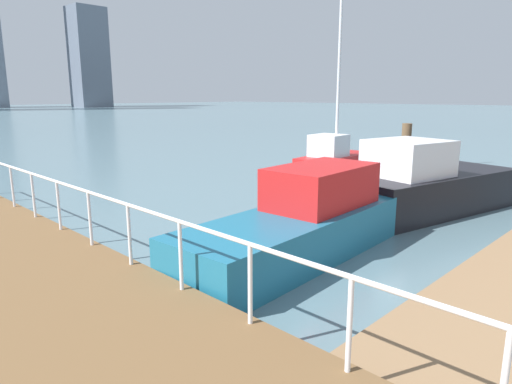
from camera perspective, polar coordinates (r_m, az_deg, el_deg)
name	(u,v)px	position (r m, az deg, el deg)	size (l,w,h in m)	color
ground_plane	(93,191)	(16.46, -19.91, 0.09)	(300.00, 300.00, 0.00)	slate
boardwalk_railing	(295,278)	(5.17, 5.01, -10.81)	(0.06, 27.59, 1.08)	white
dock_piling_0	(405,160)	(15.43, 18.27, 3.87)	(0.30, 0.30, 2.34)	brown
dock_piling_1	(377,169)	(15.16, 15.01, 2.88)	(0.32, 0.32, 1.79)	brown
moored_boat_0	(334,159)	(18.74, 9.83, 4.12)	(4.15, 1.91, 9.09)	red
moored_boat_2	(424,185)	(13.53, 20.42, 0.81)	(5.90, 3.30, 2.06)	black
moored_boat_4	(310,221)	(9.51, 6.79, -3.67)	(6.61, 2.21, 1.78)	#1E6B8C
skyline_tower_4	(89,58)	(131.12, -20.32, 15.58)	(8.40, 7.12, 25.41)	slate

